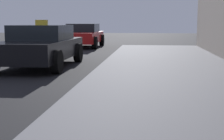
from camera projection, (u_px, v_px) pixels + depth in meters
car_black at (41, 46)px, 10.36m from camera, size 2.00×4.27×1.43m
car_red at (83, 35)px, 18.42m from camera, size 1.96×4.05×1.27m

